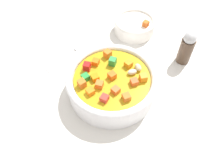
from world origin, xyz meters
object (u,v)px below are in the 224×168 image
Objects in this scene: soup_bowl_main at (112,83)px; pepper_shaker at (187,48)px; side_bowl_small at (135,25)px; spoon at (76,48)px.

soup_bowl_main is 19.88cm from pepper_shaker.
side_bowl_small is 15.99cm from pepper_shaker.
spoon is at bearing 72.85° from side_bowl_small.
spoon is 2.75× the size of pepper_shaker.
soup_bowl_main is 0.80× the size of spoon.
spoon is 2.17× the size of side_bowl_small.
pepper_shaker is at bearing -176.89° from side_bowl_small.
pepper_shaker is at bearing -104.08° from soup_bowl_main.
side_bowl_small is 1.26× the size of pepper_shaker.
soup_bowl_main is at bearing 120.81° from side_bowl_small.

